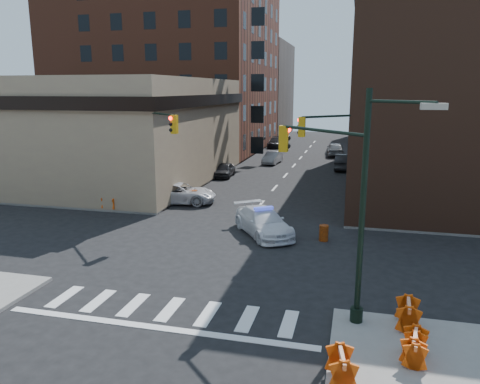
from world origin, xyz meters
The scene contains 30 objects.
ground centered at (0.00, 0.00, 0.00)m, with size 140.00×140.00×0.00m, color black.
sidewalk_nw centered at (-23.00, 32.75, 0.07)m, with size 34.00×54.50×0.15m, color gray.
bank_building centered at (-17.00, 16.50, 4.50)m, with size 22.00×22.00×9.00m, color #917E5F.
apartment_block centered at (-18.50, 40.00, 12.00)m, with size 25.00×25.00×24.00m, color brown.
commercial_row_ne centered at (13.00, 22.50, 7.00)m, with size 14.00×34.00×14.00m, color #4B2C1E.
filler_nw centered at (-16.00, 62.00, 8.00)m, with size 20.00×18.00×16.00m, color brown.
filler_ne centered at (14.00, 58.00, 6.00)m, with size 16.00×16.00×12.00m, color brown.
signal_pole_se centered at (6.04, -5.52, 4.61)m, with size 5.40×5.27×8.00m.
signal_pole_nw centered at (-5.85, 5.34, 4.34)m, with size 3.58×3.67×8.00m.
signal_pole_ne centered at (5.84, 5.35, 4.34)m, with size 3.67×3.58×8.00m.
tree_ne_near centered at (7.50, 26.00, 3.49)m, with size 3.00×3.00×4.85m.
tree_ne_far centered at (7.50, 34.00, 3.49)m, with size 3.00×3.00×4.85m.
police_car centered at (1.58, 3.17, 0.74)m, with size 2.08×5.11×1.48m, color white.
pickup centered at (-5.80, 9.08, 0.74)m, with size 2.44×5.30×1.47m, color silver.
parked_car_wnear centered at (-5.50, 19.91, 0.66)m, with size 1.55×3.85×1.31m, color black.
parked_car_wfar centered at (-2.50, 28.90, 0.67)m, with size 1.42×4.08×1.34m, color gray.
parked_car_wdeep centered at (-4.68, 43.57, 0.71)m, with size 1.98×4.87×1.41m, color black.
parked_car_enear centered at (5.28, 26.74, 0.80)m, with size 1.69×4.85×1.60m, color black.
parked_car_efar centered at (3.90, 36.89, 0.82)m, with size 1.94×4.83×1.64m, color gray.
pedestrian_a centered at (-7.30, 7.44, 0.93)m, with size 0.57×0.37×1.56m, color black.
pedestrian_b centered at (-9.60, 8.63, 1.05)m, with size 0.88×0.68×1.81m, color black.
pedestrian_c centered at (-13.00, 7.50, 0.95)m, with size 0.94×0.39×1.60m, color #212531.
barrel_road centered at (5.00, 2.88, 0.44)m, with size 0.49×0.49×0.88m, color #CA5209.
barrel_bank centered at (-4.67, 8.99, 0.51)m, with size 0.57×0.57×1.02m, color red.
barricade_se_a centered at (8.50, -6.29, 0.62)m, with size 1.24×0.62×0.93m, color #CF4909, non-canonical shape.
barricade_se_b centered at (8.50, -8.27, 0.58)m, with size 1.14×0.57×0.86m, color #DC4A0A, non-canonical shape.
barricade_se_c centered at (8.50, -8.50, 0.55)m, with size 1.06×0.53×0.79m, color red, non-canonical shape.
barricade_se_d centered at (6.41, -10.00, 0.60)m, with size 1.20×0.60×0.90m, color #C55D09, non-canonical shape.
barricade_nw_a centered at (-9.50, 5.78, 0.59)m, with size 1.17×0.59×0.88m, color #E25C0A, non-canonical shape.
barricade_nw_b centered at (-10.47, 8.00, 0.57)m, with size 1.13×0.57×0.85m, color #D44609, non-canonical shape.
Camera 1 is at (6.51, -21.89, 8.12)m, focal length 35.00 mm.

